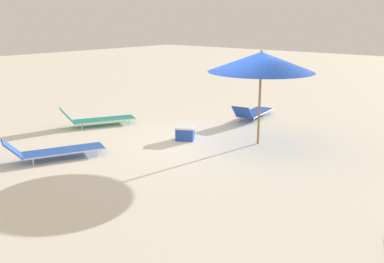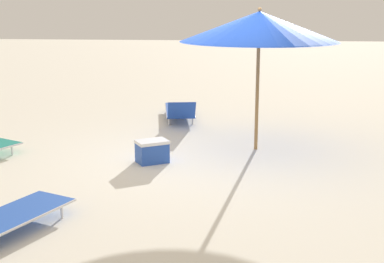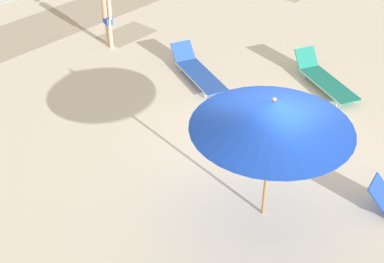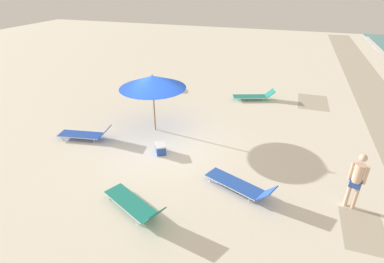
# 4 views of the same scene
# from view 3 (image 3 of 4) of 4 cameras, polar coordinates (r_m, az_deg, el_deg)

# --- Properties ---
(ground_plane) EXTENTS (60.00, 60.00, 0.16)m
(ground_plane) POSITION_cam_3_polar(r_m,az_deg,el_deg) (10.79, 7.54, -5.23)
(ground_plane) COLOR silver
(beach_umbrella) EXTENTS (2.71, 2.71, 2.47)m
(beach_umbrella) POSITION_cam_3_polar(r_m,az_deg,el_deg) (8.65, 8.60, 1.76)
(beach_umbrella) COLOR #9E7547
(beach_umbrella) RESTS_ON ground_plane
(sun_lounger_under_umbrella) EXTENTS (1.44, 2.32, 0.58)m
(sun_lounger_under_umbrella) POSITION_cam_3_polar(r_m,az_deg,el_deg) (13.87, 0.59, 6.47)
(sun_lounger_under_umbrella) COLOR blue
(sun_lounger_under_umbrella) RESTS_ON ground_plane
(sun_lounger_near_water_left) EXTENTS (1.53, 2.25, 0.61)m
(sun_lounger_near_water_left) POSITION_cam_3_polar(r_m,az_deg,el_deg) (13.92, 13.93, 5.50)
(sun_lounger_near_water_left) COLOR #1E8475
(sun_lounger_near_water_left) RESTS_ON ground_plane
(beachgoer_wading_adult) EXTENTS (0.27, 0.43, 1.76)m
(beachgoer_wading_adult) POSITION_cam_3_polar(r_m,az_deg,el_deg) (15.41, -9.04, 12.31)
(beachgoer_wading_adult) COLOR beige
(beachgoer_wading_adult) RESTS_ON ground_plane
(cooler_box) EXTENTS (0.61, 0.56, 0.37)m
(cooler_box) POSITION_cam_3_polar(r_m,az_deg,el_deg) (11.38, 8.49, -1.18)
(cooler_box) COLOR blue
(cooler_box) RESTS_ON ground_plane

